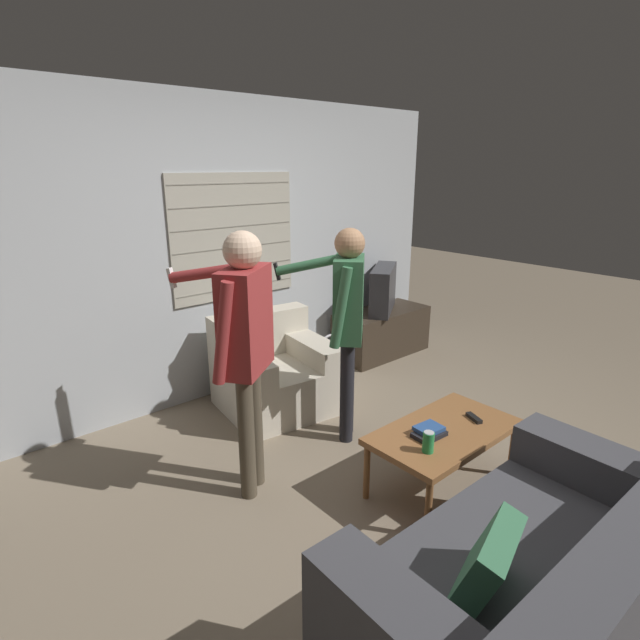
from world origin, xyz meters
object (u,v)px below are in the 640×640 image
object	(u,v)px
person_left_standing	(244,334)
book_stack	(429,432)
person_right_standing	(347,311)
floor_fan	(330,355)
tv	(383,289)
couch_blue	(537,593)
soda_can	(428,442)
armchair_beige	(274,372)
coffee_table	(444,435)
spare_remote	(474,418)

from	to	relation	value
person_left_standing	book_stack	size ratio (longest dim) A/B	7.91
person_right_standing	floor_fan	world-z (taller)	person_right_standing
tv	couch_blue	bearing A→B (deg)	17.19
tv	floor_fan	distance (m)	0.98
couch_blue	soda_can	world-z (taller)	couch_blue
armchair_beige	person_right_standing	world-z (taller)	person_right_standing
person_left_standing	floor_fan	size ratio (longest dim) A/B	3.82
person_right_standing	soda_can	world-z (taller)	person_right_standing
coffee_table	tv	world-z (taller)	tv
tv	soda_can	world-z (taller)	tv
person_left_standing	floor_fan	world-z (taller)	person_left_standing
soda_can	person_right_standing	bearing A→B (deg)	74.68
person_right_standing	armchair_beige	bearing A→B (deg)	55.02
armchair_beige	coffee_table	world-z (taller)	armchair_beige
soda_can	floor_fan	bearing A→B (deg)	63.49
soda_can	floor_fan	distance (m)	2.11
armchair_beige	tv	size ratio (longest dim) A/B	1.41
person_right_standing	coffee_table	bearing A→B (deg)	-131.31
couch_blue	floor_fan	world-z (taller)	couch_blue
book_stack	floor_fan	bearing A→B (deg)	66.07
coffee_table	book_stack	xyz separation A→B (m)	(-0.14, 0.02, 0.07)
soda_can	coffee_table	bearing A→B (deg)	17.24
person_right_standing	book_stack	world-z (taller)	person_right_standing
couch_blue	book_stack	xyz separation A→B (m)	(0.54, 0.96, 0.11)
couch_blue	person_right_standing	world-z (taller)	person_right_standing
person_left_standing	soda_can	distance (m)	1.23
armchair_beige	floor_fan	bearing A→B (deg)	-160.32
armchair_beige	floor_fan	xyz separation A→B (m)	(0.78, 0.16, -0.09)
person_right_standing	soda_can	xyz separation A→B (m)	(-0.26, -0.96, -0.52)
spare_remote	couch_blue	bearing A→B (deg)	-114.13
tv	person_left_standing	world-z (taller)	person_left_standing
person_right_standing	person_left_standing	bearing A→B (deg)	142.12
book_stack	person_right_standing	bearing A→B (deg)	82.53
armchair_beige	soda_can	bearing A→B (deg)	92.64
tv	person_left_standing	bearing A→B (deg)	-11.13
person_right_standing	floor_fan	bearing A→B (deg)	10.74
tv	spare_remote	size ratio (longest dim) A/B	5.19
tv	armchair_beige	bearing A→B (deg)	-26.71
armchair_beige	floor_fan	size ratio (longest dim) A/B	2.30
armchair_beige	soda_can	size ratio (longest dim) A/B	7.86
armchair_beige	person_right_standing	xyz separation A→B (m)	(0.11, -0.76, 0.69)
armchair_beige	person_left_standing	distance (m)	1.38
floor_fan	armchair_beige	bearing A→B (deg)	-168.12
spare_remote	person_right_standing	bearing A→B (deg)	128.28
person_left_standing	book_stack	world-z (taller)	person_left_standing
person_left_standing	soda_can	world-z (taller)	person_left_standing
person_left_standing	spare_remote	distance (m)	1.57
book_stack	soda_can	size ratio (longest dim) A/B	1.65
armchair_beige	person_left_standing	bearing A→B (deg)	54.15
coffee_table	floor_fan	xyz separation A→B (m)	(0.65, 1.79, -0.16)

